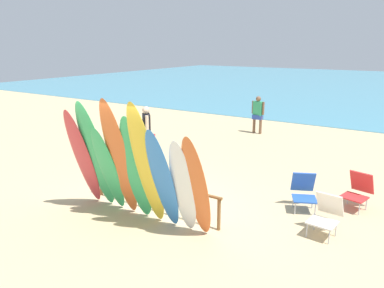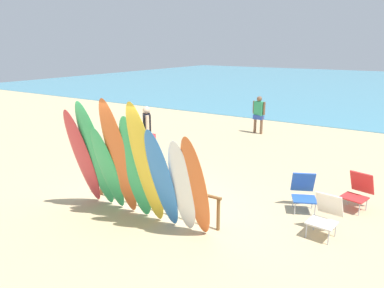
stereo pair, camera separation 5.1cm
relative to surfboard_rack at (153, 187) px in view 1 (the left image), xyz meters
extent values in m
plane|color=tan|center=(0.00, 14.00, -0.56)|extent=(60.00, 60.00, 0.00)
cube|color=teal|center=(0.00, 30.88, -0.55)|extent=(60.00, 40.00, 0.02)
cylinder|color=brown|center=(-1.63, 0.00, -0.23)|extent=(0.07, 0.07, 0.67)
cylinder|color=brown|center=(1.63, 0.00, -0.23)|extent=(0.07, 0.07, 0.67)
cylinder|color=brown|center=(0.00, 0.00, 0.11)|extent=(3.37, 0.06, 0.06)
ellipsoid|color=#D13D42|center=(-1.42, -0.65, 0.58)|extent=(0.55, 0.89, 2.29)
ellipsoid|color=#38B266|center=(-1.07, -0.61, 0.68)|extent=(0.61, 0.85, 2.48)
ellipsoid|color=#38B266|center=(-0.72, -0.59, 0.43)|extent=(0.51, 0.81, 1.99)
ellipsoid|color=orange|center=(-0.34, -0.65, 0.74)|extent=(0.59, 0.90, 2.60)
ellipsoid|color=#38B266|center=(0.04, -0.57, 0.58)|extent=(0.62, 0.72, 2.28)
ellipsoid|color=yellow|center=(0.39, -0.66, 0.74)|extent=(0.56, 0.88, 2.60)
ellipsoid|color=#337AD1|center=(0.75, -0.63, 0.50)|extent=(0.53, 0.79, 2.13)
ellipsoid|color=white|center=(1.15, -0.54, 0.41)|extent=(0.51, 0.66, 1.95)
ellipsoid|color=orange|center=(1.44, -0.54, 0.47)|extent=(0.54, 0.71, 2.06)
cylinder|color=beige|center=(-2.32, 2.62, -0.14)|extent=(0.13, 0.13, 0.84)
cylinder|color=beige|center=(-2.56, 2.87, -0.14)|extent=(0.13, 0.13, 0.84)
cube|color=#DB333D|center=(-2.44, 2.74, 0.21)|extent=(0.45, 0.28, 0.20)
cube|color=black|center=(-2.44, 2.74, 0.61)|extent=(0.46, 0.47, 0.66)
sphere|color=beige|center=(-2.44, 2.74, 1.05)|extent=(0.24, 0.24, 0.24)
cylinder|color=beige|center=(-2.25, 2.54, 0.64)|extent=(0.10, 0.10, 0.58)
cylinder|color=beige|center=(-2.63, 2.94, 0.64)|extent=(0.10, 0.10, 0.58)
cylinder|color=brown|center=(-1.20, 8.14, -0.19)|extent=(0.11, 0.11, 0.74)
cylinder|color=brown|center=(-0.89, 8.08, -0.19)|extent=(0.11, 0.11, 0.74)
cube|color=#2D4CB2|center=(-1.04, 8.11, 0.12)|extent=(0.40, 0.25, 0.18)
cube|color=#33A36B|center=(-1.04, 8.11, 0.47)|extent=(0.41, 0.26, 0.58)
sphere|color=brown|center=(-1.04, 8.11, 0.86)|extent=(0.21, 0.21, 0.21)
cylinder|color=brown|center=(-1.29, 8.15, 0.50)|extent=(0.09, 0.09, 0.52)
cylinder|color=brown|center=(-0.80, 8.07, 0.50)|extent=(0.09, 0.09, 0.52)
cylinder|color=#B7B7BC|center=(3.43, 2.30, -0.42)|extent=(0.02, 0.02, 0.28)
cylinder|color=#B7B7BC|center=(3.84, 2.20, -0.42)|extent=(0.02, 0.02, 0.28)
cylinder|color=#B7B7BC|center=(3.52, 2.67, -0.42)|extent=(0.02, 0.02, 0.28)
cylinder|color=#B7B7BC|center=(3.93, 2.57, -0.42)|extent=(0.02, 0.02, 0.28)
cube|color=red|center=(3.68, 2.44, -0.27)|extent=(0.59, 0.55, 0.03)
cube|color=red|center=(3.76, 2.77, 0.00)|extent=(0.55, 0.36, 0.51)
cylinder|color=#B7B7BC|center=(3.17, 0.66, -0.42)|extent=(0.02, 0.02, 0.28)
cylinder|color=#B7B7BC|center=(3.59, 0.62, -0.42)|extent=(0.02, 0.02, 0.28)
cylinder|color=#B7B7BC|center=(3.21, 1.04, -0.42)|extent=(0.02, 0.02, 0.28)
cylinder|color=#B7B7BC|center=(3.63, 0.99, -0.42)|extent=(0.02, 0.02, 0.28)
cube|color=silver|center=(3.40, 0.83, -0.27)|extent=(0.54, 0.50, 0.03)
cube|color=silver|center=(3.43, 1.18, -0.01)|extent=(0.53, 0.33, 0.50)
cylinder|color=#B7B7BC|center=(2.67, 1.50, -0.42)|extent=(0.02, 0.02, 0.28)
cylinder|color=#B7B7BC|center=(3.05, 1.67, -0.42)|extent=(0.02, 0.02, 0.28)
cylinder|color=#B7B7BC|center=(2.51, 1.84, -0.42)|extent=(0.02, 0.02, 0.28)
cylinder|color=#B7B7BC|center=(2.90, 2.02, -0.42)|extent=(0.02, 0.02, 0.28)
cube|color=blue|center=(2.78, 1.76, -0.27)|extent=(0.64, 0.62, 0.03)
cube|color=blue|center=(2.64, 2.07, 0.00)|extent=(0.56, 0.45, 0.51)
camera|label=1|loc=(4.79, -5.86, 2.99)|focal=34.67mm
camera|label=2|loc=(4.83, -5.83, 2.99)|focal=34.67mm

